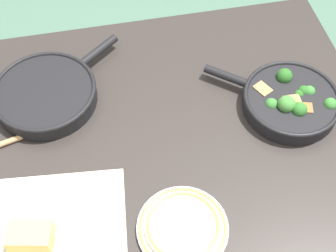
{
  "coord_description": "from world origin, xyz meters",
  "views": [
    {
      "loc": [
        -0.14,
        -0.7,
        1.8
      ],
      "look_at": [
        0.0,
        0.0,
        0.8
      ],
      "focal_mm": 50.0,
      "sensor_mm": 36.0,
      "label": 1
    }
  ],
  "objects_px": {
    "skillet_eggs": "(46,94)",
    "wooden_spoon": "(8,142)",
    "cheese_block": "(31,237)",
    "dinner_plate_stack": "(183,227)",
    "skillet_broccoli": "(290,101)"
  },
  "relations": [
    {
      "from": "skillet_eggs",
      "to": "dinner_plate_stack",
      "type": "xyz_separation_m",
      "value": [
        0.28,
        -0.45,
        -0.01
      ]
    },
    {
      "from": "skillet_eggs",
      "to": "wooden_spoon",
      "type": "xyz_separation_m",
      "value": [
        -0.11,
        -0.13,
        -0.02
      ]
    },
    {
      "from": "skillet_broccoli",
      "to": "cheese_block",
      "type": "height_order",
      "value": "skillet_broccoli"
    },
    {
      "from": "cheese_block",
      "to": "dinner_plate_stack",
      "type": "xyz_separation_m",
      "value": [
        0.34,
        -0.04,
        -0.01
      ]
    },
    {
      "from": "skillet_eggs",
      "to": "dinner_plate_stack",
      "type": "bearing_deg",
      "value": -96.21
    },
    {
      "from": "cheese_block",
      "to": "dinner_plate_stack",
      "type": "relative_size",
      "value": 0.51
    },
    {
      "from": "skillet_broccoli",
      "to": "dinner_plate_stack",
      "type": "xyz_separation_m",
      "value": [
        -0.36,
        -0.29,
        -0.02
      ]
    },
    {
      "from": "skillet_eggs",
      "to": "wooden_spoon",
      "type": "bearing_deg",
      "value": -169.56
    },
    {
      "from": "skillet_broccoli",
      "to": "wooden_spoon",
      "type": "xyz_separation_m",
      "value": [
        -0.76,
        0.03,
        -0.02
      ]
    },
    {
      "from": "dinner_plate_stack",
      "to": "skillet_eggs",
      "type": "bearing_deg",
      "value": 122.39
    },
    {
      "from": "wooden_spoon",
      "to": "cheese_block",
      "type": "xyz_separation_m",
      "value": [
        0.05,
        -0.28,
        0.02
      ]
    },
    {
      "from": "wooden_spoon",
      "to": "cheese_block",
      "type": "height_order",
      "value": "cheese_block"
    },
    {
      "from": "skillet_eggs",
      "to": "cheese_block",
      "type": "relative_size",
      "value": 3.36
    },
    {
      "from": "cheese_block",
      "to": "wooden_spoon",
      "type": "bearing_deg",
      "value": 100.94
    },
    {
      "from": "skillet_broccoli",
      "to": "dinner_plate_stack",
      "type": "height_order",
      "value": "skillet_broccoli"
    }
  ]
}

